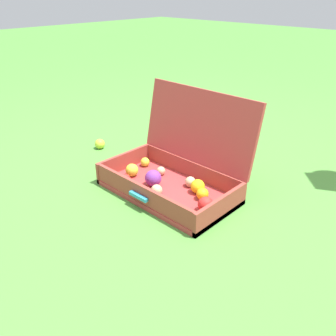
{
  "coord_description": "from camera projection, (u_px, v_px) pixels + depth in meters",
  "views": [
    {
      "loc": [
        1.02,
        -1.11,
        0.92
      ],
      "look_at": [
        -0.04,
        0.0,
        0.14
      ],
      "focal_mm": 38.58,
      "sensor_mm": 36.0,
      "label": 1
    }
  ],
  "objects": [
    {
      "name": "ground_plane",
      "position": [
        174.0,
        196.0,
        1.76
      ],
      "size": [
        16.0,
        16.0,
        0.0
      ],
      "primitive_type": "plane",
      "color": "#4C8C38"
    },
    {
      "name": "open_suitcase",
      "position": [
        176.0,
        170.0,
        1.78
      ],
      "size": [
        0.67,
        0.47,
        0.47
      ],
      "color": "#B23838",
      "rests_on": "ground"
    },
    {
      "name": "stray_ball_on_grass",
      "position": [
        100.0,
        144.0,
        2.27
      ],
      "size": [
        0.06,
        0.06,
        0.06
      ],
      "primitive_type": "sphere",
      "color": "#CCDB38",
      "rests_on": "ground"
    }
  ]
}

